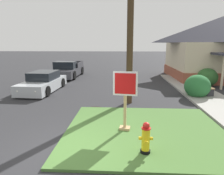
# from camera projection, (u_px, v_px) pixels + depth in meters

# --- Properties ---
(ground_plane) EXTENTS (160.00, 160.00, 0.00)m
(ground_plane) POSITION_uv_depth(u_px,v_px,m) (69.00, 152.00, 5.53)
(ground_plane) COLOR #2B2B2D
(grass_corner_patch) EXTENTS (5.47, 4.72, 0.08)m
(grass_corner_patch) POSITION_uv_depth(u_px,v_px,m) (145.00, 131.00, 6.84)
(grass_corner_patch) COLOR #477033
(grass_corner_patch) RESTS_ON ground
(sidewalk_strip) EXTENTS (2.20, 16.70, 0.12)m
(sidewalk_strip) POSITION_uv_depth(u_px,v_px,m) (209.00, 99.00, 10.69)
(sidewalk_strip) COLOR #9E9B93
(sidewalk_strip) RESTS_ON ground
(fire_hydrant) EXTENTS (0.38, 0.34, 0.88)m
(fire_hydrant) POSITION_uv_depth(u_px,v_px,m) (146.00, 139.00, 5.29)
(fire_hydrant) COLOR black
(fire_hydrant) RESTS_ON grass_corner_patch
(stop_sign) EXTENTS (0.81, 0.33, 2.04)m
(stop_sign) POSITION_uv_depth(u_px,v_px,m) (125.00, 101.00, 6.62)
(stop_sign) COLOR tan
(stop_sign) RESTS_ON grass_corner_patch
(manhole_cover) EXTENTS (0.70, 0.70, 0.02)m
(manhole_cover) POSITION_uv_depth(u_px,v_px,m) (95.00, 108.00, 9.28)
(manhole_cover) COLOR black
(manhole_cover) RESTS_ON ground
(parked_sedan_silver) EXTENTS (1.97, 4.34, 1.25)m
(parked_sedan_silver) POSITION_uv_depth(u_px,v_px,m) (43.00, 83.00, 12.76)
(parked_sedan_silver) COLOR #ADB2B7
(parked_sedan_silver) RESTS_ON ground
(pickup_truck_charcoal) EXTENTS (2.22, 5.22, 1.48)m
(pickup_truck_charcoal) POSITION_uv_depth(u_px,v_px,m) (68.00, 70.00, 18.22)
(pickup_truck_charcoal) COLOR #38383D
(pickup_truck_charcoal) RESTS_ON ground
(street_bench) EXTENTS (0.49, 1.54, 0.85)m
(street_bench) POSITION_uv_depth(u_px,v_px,m) (204.00, 86.00, 11.58)
(street_bench) COLOR #93704C
(street_bench) RESTS_ON sidewalk_strip
(utility_pole) EXTENTS (1.89, 0.32, 9.32)m
(utility_pole) POSITION_uv_depth(u_px,v_px,m) (131.00, 3.00, 9.17)
(utility_pole) COLOR #42301E
(utility_pole) RESTS_ON ground
(corner_house) EXTENTS (8.44, 8.24, 5.30)m
(corner_house) POSITION_uv_depth(u_px,v_px,m) (220.00, 47.00, 17.01)
(corner_house) COLOR brown
(corner_house) RESTS_ON ground
(shrub_near_porch) EXTENTS (1.41, 1.41, 1.31)m
(shrub_near_porch) POSITION_uv_depth(u_px,v_px,m) (207.00, 77.00, 14.12)
(shrub_near_porch) COLOR #2D5D2A
(shrub_near_porch) RESTS_ON ground
(shrub_by_curb) EXTENTS (1.42, 1.42, 1.31)m
(shrub_by_curb) POSITION_uv_depth(u_px,v_px,m) (197.00, 86.00, 11.10)
(shrub_by_curb) COLOR #296C35
(shrub_by_curb) RESTS_ON ground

